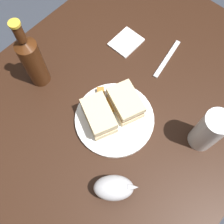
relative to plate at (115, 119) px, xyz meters
The scene contains 14 objects.
ground_plane 0.76m from the plate, 71.46° to the left, with size 6.00×6.00×0.00m, color #333842.
dining_table 0.39m from the plate, 71.46° to the left, with size 1.27×0.91×0.75m, color black.
plate is the anchor object (origin of this frame).
sandwich_half_left 0.06m from the plate, ahead, with size 0.12×0.14×0.06m.
sandwich_half_right 0.07m from the plate, 135.61° to the left, with size 0.12×0.14×0.07m.
potato_wedge_front 0.09m from the plate, 71.29° to the left, with size 0.05×0.02×0.02m, color #AD702D.
potato_wedge_middle 0.06m from the plate, 100.74° to the left, with size 0.06×0.02×0.02m, color #AD702D.
potato_wedge_back 0.05m from the plate, 64.71° to the left, with size 0.05×0.02×0.02m, color #B77F33.
potato_wedge_left_edge 0.04m from the plate, 103.23° to the left, with size 0.04×0.02×0.02m, color gold.
pint_glass 0.28m from the plate, 61.97° to the right, with size 0.08×0.08×0.17m.
gravy_boat 0.22m from the plate, 138.53° to the right, with size 0.13×0.13×0.07m.
cider_bottle 0.32m from the plate, 100.87° to the left, with size 0.07×0.07×0.27m.
napkin 0.31m from the plate, 33.89° to the left, with size 0.11×0.09×0.01m, color white.
fork 0.30m from the plate, ahead, with size 0.18×0.02×0.01m, color silver.
Camera 1 is at (-0.24, -0.23, 1.54)m, focal length 41.40 mm.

